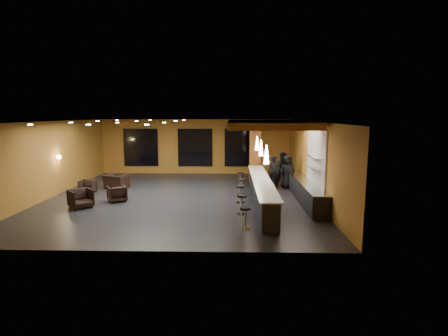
{
  "coord_description": "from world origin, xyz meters",
  "views": [
    {
      "loc": [
        2.4,
        -15.8,
        3.83
      ],
      "look_at": [
        2.0,
        0.5,
        1.3
      ],
      "focal_mm": 28.0,
      "sensor_mm": 36.0,
      "label": 1
    }
  ],
  "objects_px": {
    "staff_b": "(284,170)",
    "bar_stool_3": "(242,185)",
    "column": "(255,152)",
    "armchair_a": "(81,199)",
    "pendant_1": "(261,148)",
    "pendant_0": "(266,155)",
    "armchair_b": "(117,194)",
    "armchair_c": "(88,186)",
    "bar_stool_1": "(242,202)",
    "bar_stool_4": "(240,178)",
    "pendant_2": "(257,143)",
    "bar_stool_0": "(245,215)",
    "staff_a": "(274,173)",
    "bar_stool_2": "(240,192)",
    "staff_c": "(288,172)",
    "prep_counter": "(305,191)",
    "armchair_d": "(116,181)",
    "bar_counter": "(261,192)"
  },
  "relations": [
    {
      "from": "pendant_2",
      "to": "staff_a",
      "type": "distance_m",
      "value": 1.73
    },
    {
      "from": "pendant_1",
      "to": "bar_stool_3",
      "type": "relative_size",
      "value": 0.92
    },
    {
      "from": "pendant_0",
      "to": "bar_stool_4",
      "type": "distance_m",
      "value": 5.8
    },
    {
      "from": "bar_stool_4",
      "to": "bar_stool_2",
      "type": "bearing_deg",
      "value": -91.23
    },
    {
      "from": "bar_stool_1",
      "to": "bar_stool_3",
      "type": "height_order",
      "value": "bar_stool_1"
    },
    {
      "from": "bar_stool_1",
      "to": "bar_stool_3",
      "type": "relative_size",
      "value": 1.01
    },
    {
      "from": "staff_a",
      "to": "bar_stool_1",
      "type": "distance_m",
      "value": 5.01
    },
    {
      "from": "pendant_1",
      "to": "bar_stool_4",
      "type": "relative_size",
      "value": 0.91
    },
    {
      "from": "pendant_0",
      "to": "bar_stool_1",
      "type": "relative_size",
      "value": 0.91
    },
    {
      "from": "pendant_1",
      "to": "armchair_c",
      "type": "xyz_separation_m",
      "value": [
        -8.32,
        1.25,
        -2.03
      ]
    },
    {
      "from": "pendant_0",
      "to": "armchair_d",
      "type": "height_order",
      "value": "pendant_0"
    },
    {
      "from": "prep_counter",
      "to": "pendant_0",
      "type": "relative_size",
      "value": 8.57
    },
    {
      "from": "staff_c",
      "to": "bar_stool_1",
      "type": "height_order",
      "value": "staff_c"
    },
    {
      "from": "pendant_1",
      "to": "armchair_c",
      "type": "relative_size",
      "value": 0.98
    },
    {
      "from": "column",
      "to": "armchair_a",
      "type": "relative_size",
      "value": 4.11
    },
    {
      "from": "staff_c",
      "to": "bar_stool_2",
      "type": "height_order",
      "value": "staff_c"
    },
    {
      "from": "pendant_0",
      "to": "bar_stool_2",
      "type": "height_order",
      "value": "pendant_0"
    },
    {
      "from": "prep_counter",
      "to": "bar_stool_4",
      "type": "bearing_deg",
      "value": 133.96
    },
    {
      "from": "staff_b",
      "to": "bar_stool_2",
      "type": "relative_size",
      "value": 2.4
    },
    {
      "from": "armchair_a",
      "to": "bar_stool_0",
      "type": "distance_m",
      "value": 7.12
    },
    {
      "from": "pendant_2",
      "to": "bar_stool_4",
      "type": "bearing_deg",
      "value": 152.53
    },
    {
      "from": "pendant_0",
      "to": "staff_a",
      "type": "xyz_separation_m",
      "value": [
        0.88,
        4.87,
        -1.49
      ]
    },
    {
      "from": "staff_b",
      "to": "pendant_0",
      "type": "bearing_deg",
      "value": -106.24
    },
    {
      "from": "armchair_d",
      "to": "bar_stool_2",
      "type": "height_order",
      "value": "bar_stool_2"
    },
    {
      "from": "bar_stool_0",
      "to": "armchair_a",
      "type": "bearing_deg",
      "value": 159.49
    },
    {
      "from": "staff_b",
      "to": "bar_stool_3",
      "type": "xyz_separation_m",
      "value": [
        -2.23,
        -1.72,
        -0.45
      ]
    },
    {
      "from": "pendant_2",
      "to": "armchair_c",
      "type": "height_order",
      "value": "pendant_2"
    },
    {
      "from": "bar_stool_2",
      "to": "bar_stool_3",
      "type": "bearing_deg",
      "value": 86.61
    },
    {
      "from": "staff_b",
      "to": "armchair_a",
      "type": "distance_m",
      "value": 9.89
    },
    {
      "from": "pendant_1",
      "to": "column",
      "type": "bearing_deg",
      "value": 90.0
    },
    {
      "from": "bar_stool_1",
      "to": "bar_stool_4",
      "type": "relative_size",
      "value": 1.0
    },
    {
      "from": "bar_counter",
      "to": "staff_a",
      "type": "xyz_separation_m",
      "value": [
        0.88,
        2.87,
        0.36
      ]
    },
    {
      "from": "staff_a",
      "to": "armchair_c",
      "type": "distance_m",
      "value": 9.28
    },
    {
      "from": "staff_c",
      "to": "bar_stool_0",
      "type": "height_order",
      "value": "staff_c"
    },
    {
      "from": "bar_stool_0",
      "to": "bar_stool_1",
      "type": "bearing_deg",
      "value": 92.32
    },
    {
      "from": "bar_stool_2",
      "to": "staff_c",
      "type": "bearing_deg",
      "value": 51.29
    },
    {
      "from": "staff_a",
      "to": "armchair_c",
      "type": "bearing_deg",
      "value": -168.48
    },
    {
      "from": "armchair_d",
      "to": "column",
      "type": "bearing_deg",
      "value": -149.6
    },
    {
      "from": "column",
      "to": "prep_counter",
      "type": "bearing_deg",
      "value": -64.0
    },
    {
      "from": "staff_b",
      "to": "armchair_b",
      "type": "distance_m",
      "value": 8.41
    },
    {
      "from": "pendant_1",
      "to": "bar_stool_4",
      "type": "xyz_separation_m",
      "value": [
        -0.82,
        2.93,
        -1.86
      ]
    },
    {
      "from": "pendant_2",
      "to": "bar_stool_0",
      "type": "relative_size",
      "value": 0.95
    },
    {
      "from": "armchair_b",
      "to": "bar_stool_1",
      "type": "xyz_separation_m",
      "value": [
        5.47,
        -1.93,
        0.14
      ]
    },
    {
      "from": "armchair_b",
      "to": "armchair_c",
      "type": "bearing_deg",
      "value": -69.81
    },
    {
      "from": "pendant_1",
      "to": "bar_stool_1",
      "type": "height_order",
      "value": "pendant_1"
    },
    {
      "from": "bar_stool_1",
      "to": "pendant_1",
      "type": "bearing_deg",
      "value": 68.99
    },
    {
      "from": "bar_stool_2",
      "to": "pendant_1",
      "type": "bearing_deg",
      "value": 32.45
    },
    {
      "from": "column",
      "to": "bar_stool_0",
      "type": "distance_m",
      "value": 8.2
    },
    {
      "from": "pendant_2",
      "to": "staff_c",
      "type": "distance_m",
      "value": 2.18
    },
    {
      "from": "prep_counter",
      "to": "armchair_a",
      "type": "relative_size",
      "value": 7.05
    }
  ]
}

